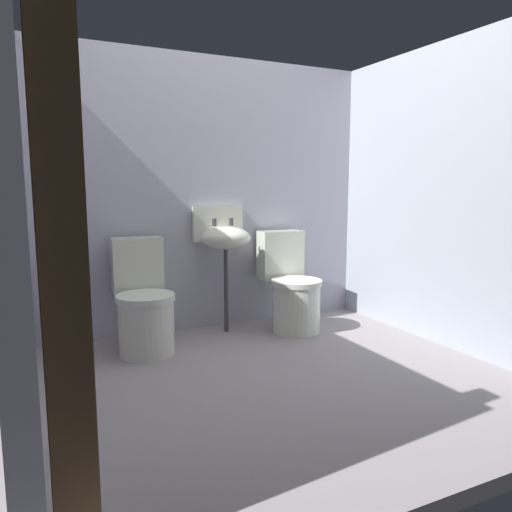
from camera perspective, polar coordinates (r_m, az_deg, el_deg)
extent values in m
cube|color=gray|center=(3.13, 2.34, -14.22)|extent=(3.10, 2.69, 0.08)
cube|color=#A8A6B8|center=(3.99, -5.71, 7.06)|extent=(3.10, 0.10, 2.15)
cube|color=#A7A2B3|center=(2.65, -26.57, 5.62)|extent=(0.10, 2.49, 2.15)
cube|color=#A5ACB9|center=(3.83, 20.65, 6.52)|extent=(0.10, 2.49, 2.15)
cube|color=brown|center=(1.56, -21.92, 4.61)|extent=(0.14, 0.14, 2.15)
cylinder|color=silver|center=(3.48, -12.65, -8.10)|extent=(0.40, 0.40, 0.38)
cylinder|color=silver|center=(3.42, -12.76, -4.72)|extent=(0.42, 0.42, 0.04)
cube|color=silver|center=(3.68, -13.68, -0.99)|extent=(0.37, 0.20, 0.40)
cylinder|color=silver|center=(3.90, 4.71, -6.10)|extent=(0.40, 0.40, 0.38)
cylinder|color=silver|center=(3.86, 4.74, -3.08)|extent=(0.42, 0.42, 0.04)
cube|color=silver|center=(4.09, 2.86, 0.15)|extent=(0.37, 0.20, 0.40)
cylinder|color=#3E383E|center=(3.88, -3.49, -4.07)|extent=(0.04, 0.04, 0.66)
ellipsoid|color=silver|center=(3.81, -3.55, 2.11)|extent=(0.40, 0.32, 0.18)
cube|color=silver|center=(3.95, -4.47, 3.79)|extent=(0.42, 0.04, 0.28)
cylinder|color=#3E383E|center=(3.83, -4.88, 3.94)|extent=(0.04, 0.04, 0.06)
cylinder|color=#3E383E|center=(3.88, -2.94, 4.01)|extent=(0.04, 0.04, 0.06)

